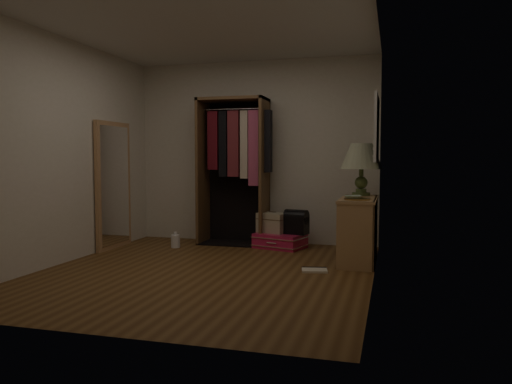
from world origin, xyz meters
TOP-DOWN VIEW (x-y plane):
  - ground at (0.00, 0.00)m, footprint 4.00×4.00m
  - room_walls at (0.08, 0.04)m, footprint 3.52×4.02m
  - console_bookshelf at (1.54, 1.04)m, footprint 0.42×1.12m
  - open_wardrobe at (-0.20, 1.77)m, footprint 1.03×0.50m
  - floor_mirror at (-1.70, 1.00)m, footprint 0.06×0.80m
  - pink_suitcase at (0.46, 1.60)m, footprint 0.75×0.63m
  - train_case at (0.35, 1.66)m, footprint 0.47×0.40m
  - black_bag at (0.68, 1.61)m, footprint 0.34×0.26m
  - table_lamp at (1.54, 1.39)m, footprint 0.65×0.65m
  - brass_tray at (1.54, 0.73)m, footprint 0.37×0.37m
  - ceramic_bowl at (1.49, 0.73)m, footprint 0.21×0.21m
  - white_jug at (-0.92, 1.24)m, footprint 0.13×0.13m
  - floor_book at (1.12, 0.35)m, footprint 0.31×0.26m

SIDE VIEW (x-z plane):
  - ground at x=0.00m, z-range 0.00..0.00m
  - floor_book at x=1.12m, z-range 0.00..0.02m
  - white_jug at x=-0.92m, z-range -0.02..0.20m
  - pink_suitcase at x=0.46m, z-range 0.00..0.20m
  - train_case at x=0.35m, z-range 0.19..0.48m
  - black_bag at x=0.68m, z-range 0.20..0.53m
  - console_bookshelf at x=1.54m, z-range 0.02..0.77m
  - brass_tray at x=1.54m, z-range 0.75..0.77m
  - ceramic_bowl at x=1.49m, z-range 0.75..0.80m
  - floor_mirror at x=-1.70m, z-range 0.00..1.70m
  - open_wardrobe at x=-0.20m, z-range 0.20..2.25m
  - table_lamp at x=1.54m, z-range 0.90..1.55m
  - room_walls at x=0.08m, z-range 0.20..2.80m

